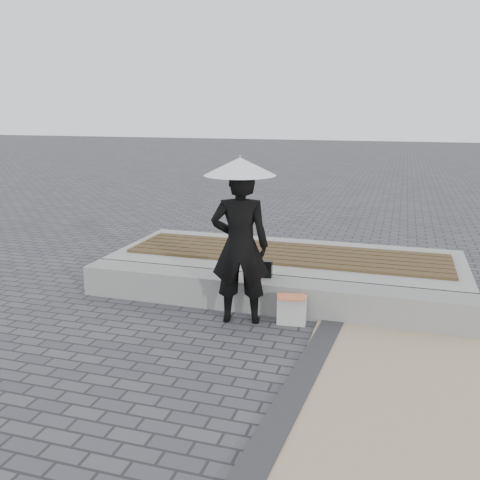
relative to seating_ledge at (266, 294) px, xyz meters
name	(u,v)px	position (x,y,z in m)	size (l,w,h in m)	color
ground	(225,366)	(0.00, -1.60, -0.20)	(80.00, 80.00, 0.00)	#4B4B50
edging_band	(289,403)	(0.75, -2.10, -0.18)	(0.25, 5.20, 0.04)	#323335
seating_ledge	(266,294)	(0.00, 0.00, 0.00)	(5.00, 0.45, 0.40)	#969692
timber_platform	(286,268)	(0.00, 1.20, 0.00)	(5.00, 2.00, 0.40)	#9A9A95
timber_decking	(286,253)	(0.00, 1.20, 0.22)	(4.60, 1.20, 0.04)	brown
woman	(240,246)	(-0.20, -0.45, 0.73)	(0.68, 0.44, 1.86)	black
parasol	(240,166)	(-0.20, -0.45, 1.65)	(0.82, 0.82, 1.05)	#A2A1A5
handbag	(260,268)	(-0.10, 0.08, 0.31)	(0.31, 0.11, 0.22)	black
canvas_tote	(292,310)	(0.41, -0.37, -0.02)	(0.34, 0.14, 0.35)	#BCBCB8
magazine	(291,297)	(0.41, -0.42, 0.16)	(0.32, 0.24, 0.01)	red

